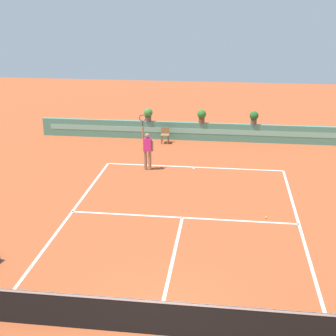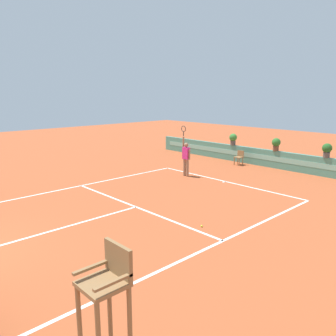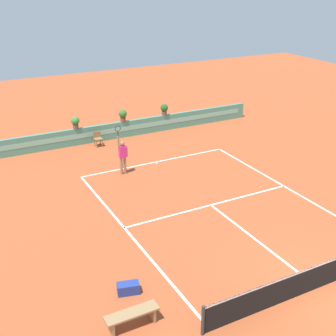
% 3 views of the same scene
% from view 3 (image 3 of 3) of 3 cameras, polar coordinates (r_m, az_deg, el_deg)
% --- Properties ---
extents(ground_plane, '(60.00, 60.00, 0.00)m').
position_cam_3_polar(ground_plane, '(19.82, 6.02, -5.11)').
color(ground_plane, '#A84C28').
extents(court_lines, '(8.32, 11.94, 0.01)m').
position_cam_3_polar(court_lines, '(20.34, 4.90, -4.26)').
color(court_lines, white).
rests_on(court_lines, ground).
extents(net, '(8.92, 0.10, 1.00)m').
position_cam_3_polar(net, '(15.73, 18.49, -12.54)').
color(net, '#333333').
rests_on(net, ground).
extents(back_wall_barrier, '(18.00, 0.21, 1.00)m').
position_cam_3_polar(back_wall_barrier, '(28.09, -5.71, 4.82)').
color(back_wall_barrier, '#4C8E7A').
rests_on(back_wall_barrier, ground).
extents(ball_kid_chair, '(0.44, 0.44, 0.85)m').
position_cam_3_polar(ball_kid_chair, '(26.84, -8.78, 3.71)').
color(ball_kid_chair, olive).
rests_on(ball_kid_chair, ground).
extents(bench_courtside, '(1.60, 0.44, 0.51)m').
position_cam_3_polar(bench_courtside, '(13.74, -4.54, -17.95)').
color(bench_courtside, '#99754C').
rests_on(bench_courtside, ground).
extents(gear_bag, '(0.77, 0.53, 0.36)m').
position_cam_3_polar(gear_bag, '(15.02, -4.99, -14.74)').
color(gear_bag, navy).
rests_on(gear_bag, ground).
extents(tennis_player, '(0.62, 0.22, 2.58)m').
position_cam_3_polar(tennis_player, '(22.73, -5.70, 1.70)').
color(tennis_player, '#9E7051').
rests_on(tennis_player, ground).
extents(tennis_ball_near_baseline, '(0.07, 0.07, 0.07)m').
position_cam_3_polar(tennis_ball_near_baseline, '(21.95, 11.50, -2.40)').
color(tennis_ball_near_baseline, '#CCE033').
rests_on(tennis_ball_near_baseline, ground).
extents(potted_plant_left, '(0.48, 0.48, 0.72)m').
position_cam_3_polar(potted_plant_left, '(26.92, -11.51, 5.67)').
color(potted_plant_left, '#514C47').
rests_on(potted_plant_left, back_wall_barrier).
extents(potted_plant_centre, '(0.48, 0.48, 0.72)m').
position_cam_3_polar(potted_plant_centre, '(27.84, -5.66, 6.62)').
color(potted_plant_centre, brown).
rests_on(potted_plant_centre, back_wall_barrier).
extents(potted_plant_right, '(0.48, 0.48, 0.72)m').
position_cam_3_polar(potted_plant_right, '(28.97, -0.47, 7.41)').
color(potted_plant_right, '#514C47').
rests_on(potted_plant_right, back_wall_barrier).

